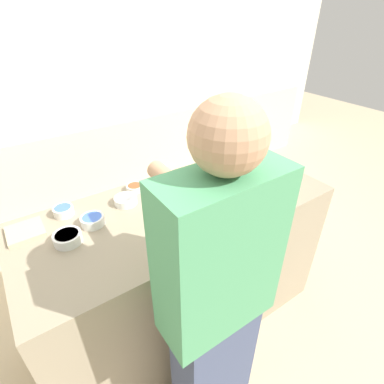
{
  "coord_description": "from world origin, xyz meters",
  "views": [
    {
      "loc": [
        -0.72,
        -1.19,
        1.93
      ],
      "look_at": [
        0.09,
        0.0,
        1.01
      ],
      "focal_mm": 28.0,
      "sensor_mm": 36.0,
      "label": 1
    }
  ],
  "objects": [
    {
      "name": "candy_bowl_front_corner",
      "position": [
        -0.6,
        0.04,
        0.98
      ],
      "size": [
        0.13,
        0.13,
        0.05
      ],
      "color": "white",
      "rests_on": "kitchen_island"
    },
    {
      "name": "kitchen_island",
      "position": [
        0.0,
        0.0,
        0.48
      ],
      "size": [
        1.79,
        0.77,
        0.95
      ],
      "color": "gray",
      "rests_on": "ground_plane"
    },
    {
      "name": "back_cabinet_block",
      "position": [
        0.0,
        1.89,
        0.45
      ],
      "size": [
        6.0,
        0.6,
        0.9
      ],
      "color": "beige",
      "rests_on": "ground_plane"
    },
    {
      "name": "wall_back",
      "position": [
        0.0,
        2.22,
        1.3
      ],
      "size": [
        8.0,
        0.05,
        2.6
      ],
      "color": "beige",
      "rests_on": "ground_plane"
    },
    {
      "name": "ground_plane",
      "position": [
        0.0,
        0.0,
        0.0
      ],
      "size": [
        12.0,
        12.0,
        0.0
      ],
      "primitive_type": "plane",
      "color": "#C6B28E"
    },
    {
      "name": "person",
      "position": [
        -0.21,
        -0.61,
        0.9
      ],
      "size": [
        0.46,
        0.57,
        1.73
      ],
      "color": "#424C6B",
      "rests_on": "ground_plane"
    },
    {
      "name": "candy_bowl_behind_tray",
      "position": [
        -0.24,
        0.19,
        0.97
      ],
      "size": [
        0.13,
        0.13,
        0.04
      ],
      "color": "white",
      "rests_on": "kitchen_island"
    },
    {
      "name": "candy_bowl_near_tray_right",
      "position": [
        -0.56,
        0.28,
        0.98
      ],
      "size": [
        0.11,
        0.11,
        0.05
      ],
      "color": "white",
      "rests_on": "kitchen_island"
    },
    {
      "name": "gingerbread_house",
      "position": [
        0.17,
        -0.06,
        1.05
      ],
      "size": [
        0.18,
        0.18,
        0.24
      ],
      "color": "brown",
      "rests_on": "baking_tray"
    },
    {
      "name": "decorative_tree",
      "position": [
        0.37,
        0.19,
        1.14
      ],
      "size": [
        0.12,
        0.12,
        0.37
      ],
      "color": "#33843D",
      "rests_on": "kitchen_island"
    },
    {
      "name": "candy_bowl_far_left",
      "position": [
        -0.46,
        0.11,
        0.98
      ],
      "size": [
        0.12,
        0.12,
        0.05
      ],
      "color": "white",
      "rests_on": "kitchen_island"
    },
    {
      "name": "cookbook",
      "position": [
        -0.76,
        0.23,
        0.96
      ],
      "size": [
        0.17,
        0.17,
        0.02
      ],
      "color": "#CCB78C",
      "rests_on": "kitchen_island"
    },
    {
      "name": "baking_tray",
      "position": [
        0.17,
        -0.06,
        0.96
      ],
      "size": [
        0.39,
        0.32,
        0.01
      ],
      "color": "#9E9EA8",
      "rests_on": "kitchen_island"
    },
    {
      "name": "candy_bowl_near_tray_left",
      "position": [
        -0.14,
        0.29,
        0.97
      ],
      "size": [
        0.1,
        0.1,
        0.04
      ],
      "color": "white",
      "rests_on": "kitchen_island"
    },
    {
      "name": "candy_bowl_beside_tree",
      "position": [
        0.62,
        0.08,
        0.98
      ],
      "size": [
        0.13,
        0.13,
        0.05
      ],
      "color": "silver",
      "rests_on": "kitchen_island"
    }
  ]
}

